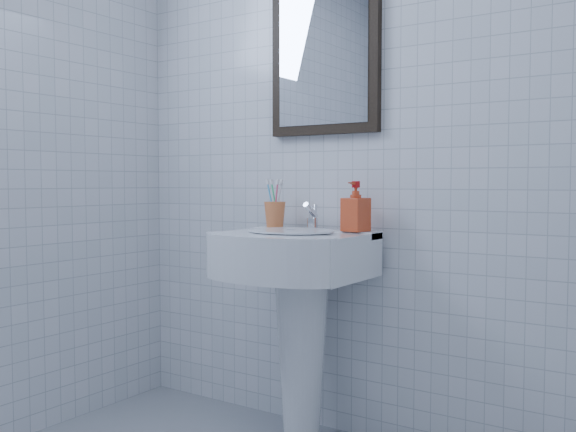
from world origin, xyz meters
The scene contains 6 objects.
wall_back centered at (0.00, 1.20, 1.25)m, with size 2.20×0.02×2.50m, color silver.
washbasin centered at (-0.12, 0.99, 0.58)m, with size 0.56×0.41×0.86m.
faucet centered at (-0.12, 1.09, 0.90)m, with size 0.05×0.10×0.11m.
toothbrush_cup centered at (-0.31, 1.09, 0.91)m, with size 0.09×0.09×0.11m, color #D66D38, non-canonical shape.
soap_dispenser centered at (0.07, 1.09, 0.95)m, with size 0.09×0.09×0.19m, color red.
wall_mirror centered at (-0.12, 1.18, 1.55)m, with size 0.50×0.04×0.62m.
Camera 1 is at (1.24, -1.12, 1.04)m, focal length 40.00 mm.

